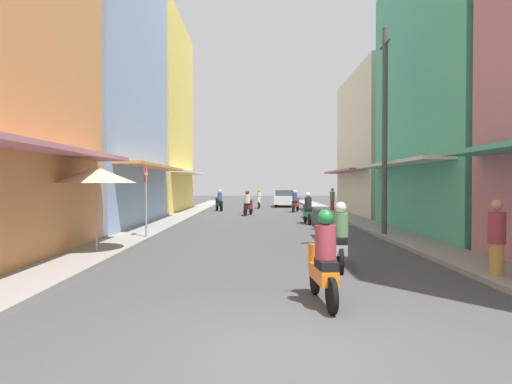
{
  "coord_description": "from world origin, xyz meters",
  "views": [
    {
      "loc": [
        -0.41,
        -5.23,
        1.99
      ],
      "look_at": [
        -0.38,
        17.72,
        1.57
      ],
      "focal_mm": 31.26,
      "sensor_mm": 36.0,
      "label": 1
    }
  ],
  "objects": [
    {
      "name": "motorbike_white",
      "position": [
        -0.15,
        31.1,
        0.7
      ],
      "size": [
        0.55,
        1.81,
        1.58
      ],
      "color": "black",
      "rests_on": "ground"
    },
    {
      "name": "parked_car",
      "position": [
        2.15,
        33.72,
        0.74
      ],
      "size": [
        2.14,
        4.25,
        1.45
      ],
      "color": "silver",
      "rests_on": "ground"
    },
    {
      "name": "motorbike_black",
      "position": [
        -3.11,
        27.47,
        0.7
      ],
      "size": [
        0.77,
        1.73,
        1.58
      ],
      "color": "black",
      "rests_on": "ground"
    },
    {
      "name": "building_left_mid",
      "position": [
        -8.66,
        15.84,
        7.26
      ],
      "size": [
        7.05,
        10.64,
        14.52
      ],
      "color": "#8CA5CC",
      "rests_on": "ground"
    },
    {
      "name": "street_sign_no_entry",
      "position": [
        -4.29,
        10.49,
        1.72
      ],
      "size": [
        0.07,
        0.6,
        2.65
      ],
      "color": "gray",
      "rests_on": "ground"
    },
    {
      "name": "sidewalk_left",
      "position": [
        -4.91,
        18.78,
        0.06
      ],
      "size": [
        1.52,
        53.57,
        0.12
      ],
      "primitive_type": "cube",
      "color": "gray",
      "rests_on": "ground"
    },
    {
      "name": "pedestrian_crossing",
      "position": [
        5.06,
        26.6,
        0.85
      ],
      "size": [
        0.34,
        0.34,
        1.69
      ],
      "color": "#99333F",
      "rests_on": "ground"
    },
    {
      "name": "motorbike_maroon",
      "position": [
        -0.91,
        22.96,
        0.7
      ],
      "size": [
        0.69,
        1.76,
        1.58
      ],
      "color": "black",
      "rests_on": "ground"
    },
    {
      "name": "building_right_mid",
      "position": [
        8.66,
        12.57,
        5.6
      ],
      "size": [
        7.05,
        9.78,
        11.21
      ],
      "color": "#4CB28C",
      "rests_on": "ground"
    },
    {
      "name": "building_left_far",
      "position": [
        -8.66,
        26.8,
        6.82
      ],
      "size": [
        7.05,
        10.31,
        13.64
      ],
      "color": "#EFD159",
      "rests_on": "ground"
    },
    {
      "name": "sidewalk_right",
      "position": [
        4.91,
        18.78,
        0.06
      ],
      "size": [
        1.52,
        53.57,
        0.12
      ],
      "primitive_type": "cube",
      "color": "gray",
      "rests_on": "ground"
    },
    {
      "name": "pedestrian_midway",
      "position": [
        4.53,
        3.87,
        0.84
      ],
      "size": [
        0.34,
        0.34,
        1.67
      ],
      "color": "#BF8C3F",
      "rests_on": "ground"
    },
    {
      "name": "motorbike_orange",
      "position": [
        0.71,
        2.14,
        0.7
      ],
      "size": [
        0.55,
        1.81,
        1.58
      ],
      "color": "black",
      "rests_on": "ground"
    },
    {
      "name": "utility_pole",
      "position": [
        4.39,
        11.39,
        3.97
      ],
      "size": [
        0.2,
        1.2,
        7.78
      ],
      "color": "#4C4C4F",
      "rests_on": "ground"
    },
    {
      "name": "vendor_umbrella",
      "position": [
        -4.83,
        7.09,
        2.24
      ],
      "size": [
        2.16,
        2.16,
        2.47
      ],
      "color": "#99999E",
      "rests_on": "ground"
    },
    {
      "name": "motorbike_green",
      "position": [
        2.17,
        16.95,
        0.7
      ],
      "size": [
        0.55,
        1.81,
        1.58
      ],
      "color": "black",
      "rests_on": "ground"
    },
    {
      "name": "motorbike_silver",
      "position": [
        1.57,
        5.18,
        0.7
      ],
      "size": [
        0.55,
        1.8,
        1.58
      ],
      "color": "black",
      "rests_on": "ground"
    },
    {
      "name": "motorbike_red",
      "position": [
        2.39,
        26.3,
        0.7
      ],
      "size": [
        0.76,
        1.74,
        1.58
      ],
      "color": "black",
      "rests_on": "ground"
    },
    {
      "name": "building_right_far",
      "position": [
        8.66,
        23.18,
        4.5
      ],
      "size": [
        7.05,
        9.83,
        9.0
      ],
      "color": "silver",
      "rests_on": "ground"
    },
    {
      "name": "ground_plane",
      "position": [
        0.0,
        18.78,
        0.0
      ],
      "size": [
        100.25,
        100.25,
        0.0
      ],
      "primitive_type": "plane",
      "color": "#424244"
    }
  ]
}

